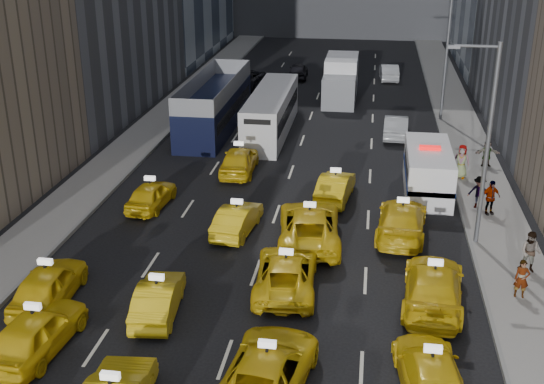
{
  "coord_description": "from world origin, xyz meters",
  "views": [
    {
      "loc": [
        4.33,
        -16.42,
        13.65
      ],
      "look_at": [
        0.09,
        11.95,
        2.0
      ],
      "focal_mm": 45.0,
      "sensor_mm": 36.0,
      "label": 1
    }
  ],
  "objects_px": {
    "pedestrian_0": "(522,279)",
    "nypd_van": "(428,172)",
    "box_truck": "(341,80)",
    "city_bus": "(271,113)",
    "double_decker": "(215,103)"
  },
  "relations": [
    {
      "from": "double_decker",
      "to": "box_truck",
      "type": "relative_size",
      "value": 1.72
    },
    {
      "from": "city_bus",
      "to": "pedestrian_0",
      "type": "bearing_deg",
      "value": -53.42
    },
    {
      "from": "pedestrian_0",
      "to": "city_bus",
      "type": "bearing_deg",
      "value": 126.16
    },
    {
      "from": "pedestrian_0",
      "to": "nypd_van",
      "type": "bearing_deg",
      "value": 108.9
    },
    {
      "from": "city_bus",
      "to": "box_truck",
      "type": "bearing_deg",
      "value": 71.2
    },
    {
      "from": "city_bus",
      "to": "double_decker",
      "type": "bearing_deg",
      "value": 176.77
    },
    {
      "from": "pedestrian_0",
      "to": "box_truck",
      "type": "bearing_deg",
      "value": 109.95
    },
    {
      "from": "city_bus",
      "to": "pedestrian_0",
      "type": "distance_m",
      "value": 23.66
    },
    {
      "from": "nypd_van",
      "to": "city_bus",
      "type": "distance_m",
      "value": 13.49
    },
    {
      "from": "city_bus",
      "to": "box_truck",
      "type": "height_order",
      "value": "box_truck"
    },
    {
      "from": "box_truck",
      "to": "city_bus",
      "type": "bearing_deg",
      "value": -112.9
    },
    {
      "from": "box_truck",
      "to": "pedestrian_0",
      "type": "distance_m",
      "value": 30.83
    },
    {
      "from": "double_decker",
      "to": "pedestrian_0",
      "type": "xyz_separation_m",
      "value": [
        16.58,
        -20.55,
        -0.84
      ]
    },
    {
      "from": "city_bus",
      "to": "nypd_van",
      "type": "bearing_deg",
      "value": -39.34
    },
    {
      "from": "nypd_van",
      "to": "box_truck",
      "type": "relative_size",
      "value": 0.83
    }
  ]
}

